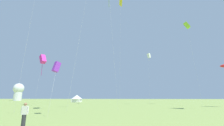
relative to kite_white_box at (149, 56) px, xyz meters
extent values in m
cube|color=white|center=(0.00, 0.00, 0.04)|extent=(1.25, 1.25, 1.59)
cylinder|color=#A4A4A4|center=(0.00, 0.00, -0.99)|extent=(0.05, 0.05, 1.24)
cylinder|color=#B2B2B7|center=(-0.37, -0.76, -7.46)|extent=(0.77, 1.55, 15.01)
cube|color=#99DB2D|center=(12.80, 0.71, 10.11)|extent=(2.22, 1.74, 2.37)
cylinder|color=#B2B2B7|center=(13.39, 0.06, -2.43)|extent=(1.20, 1.33, 25.08)
cube|color=purple|center=(-16.09, -28.62, -8.94)|extent=(1.13, 1.19, 1.45)
cylinder|color=#B2B2B7|center=(-15.82, -29.73, -11.95)|extent=(0.56, 2.24, 6.03)
cylinder|color=#B2B2B7|center=(-14.27, -24.96, -2.34)|extent=(2.36, 2.03, 25.24)
cylinder|color=#B2B2B7|center=(-21.08, -27.66, 1.98)|extent=(1.35, 0.66, 33.89)
cube|color=#E02DA3|center=(-30.82, -7.53, -2.19)|extent=(2.61, 2.33, 2.77)
cylinder|color=#9D2072|center=(-30.82, -7.53, -4.92)|extent=(0.08, 0.08, 4.10)
cylinder|color=#B2B2B7|center=(-30.88, -8.43, -8.58)|extent=(0.13, 1.82, 12.78)
cube|color=yellow|center=(-8.61, -1.55, 18.49)|extent=(1.20, 2.85, 2.98)
cylinder|color=#B2B2B7|center=(-8.92, -2.48, 1.76)|extent=(0.64, 1.87, 33.45)
cylinder|color=olive|center=(-10.45, -18.47, 7.45)|extent=(0.07, 0.07, 2.74)
cylinder|color=#B2B2B7|center=(-9.51, -19.23, -2.77)|extent=(1.89, 1.53, 24.40)
cylinder|color=#2D2D33|center=(-14.20, -36.72, -14.51)|extent=(0.28, 0.28, 0.90)
cube|color=white|center=(-14.20, -36.72, -13.76)|extent=(0.39, 0.27, 0.60)
sphere|color=#9E7051|center=(-14.20, -36.72, -13.34)|extent=(0.22, 0.22, 0.22)
cylinder|color=white|center=(-14.44, -36.72, -13.76)|extent=(0.09, 0.09, 0.55)
cylinder|color=white|center=(-13.96, -36.72, -13.76)|extent=(0.09, 0.09, 0.55)
cube|color=white|center=(-29.57, 19.97, -14.25)|extent=(3.83, 3.83, 1.44)
cone|color=white|center=(-29.57, 19.97, -12.69)|extent=(4.79, 4.79, 1.68)
cylinder|color=white|center=(-76.01, 43.81, -11.96)|extent=(4.80, 4.80, 6.00)
sphere|color=white|center=(-76.01, 43.81, -7.36)|extent=(6.40, 6.40, 6.40)
camera|label=1|loc=(-6.74, -47.48, -12.85)|focal=24.48mm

